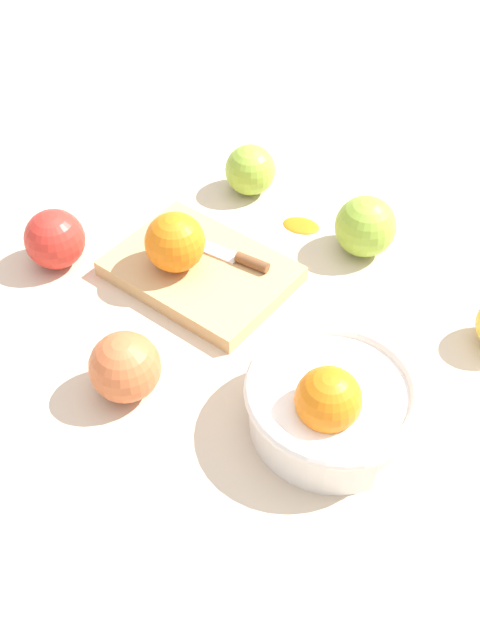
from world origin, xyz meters
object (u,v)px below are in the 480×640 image
(apple_front_right, at_px, (250,170))
(apple_back_center, at_px, (125,367))
(apple_front_center, at_px, (365,226))
(apple_back_right, at_px, (55,239))
(cutting_board, at_px, (201,271))
(knife, at_px, (230,255))
(bowl, at_px, (333,402))
(orange_on_board, at_px, (175,242))

(apple_front_right, relative_size, apple_back_center, 0.90)
(apple_front_center, bearing_deg, apple_back_right, 47.81)
(cutting_board, xyz_separation_m, knife, (-0.02, -0.04, 0.02))
(apple_back_right, relative_size, apple_front_center, 0.97)
(apple_back_right, bearing_deg, bowl, -173.63)
(bowl, distance_m, orange_on_board, 0.30)
(cutting_board, height_order, apple_front_right, apple_front_right)
(bowl, height_order, apple_front_right, bowl)
(cutting_board, relative_size, orange_on_board, 2.92)
(cutting_board, height_order, knife, knife)
(bowl, distance_m, knife, 0.27)
(apple_back_right, bearing_deg, apple_back_center, 162.07)
(apple_back_center, bearing_deg, bowl, -147.89)
(apple_front_right, height_order, apple_front_center, apple_front_center)
(apple_back_center, bearing_deg, apple_front_right, -66.48)
(apple_back_right, bearing_deg, orange_on_board, -146.43)
(orange_on_board, relative_size, knife, 0.50)
(bowl, distance_m, apple_front_center, 0.30)
(apple_back_center, relative_size, apple_front_center, 0.99)
(orange_on_board, bearing_deg, bowl, 171.91)
(cutting_board, bearing_deg, orange_on_board, 44.30)
(apple_front_center, bearing_deg, orange_on_board, 56.88)
(cutting_board, distance_m, knife, 0.04)
(cutting_board, relative_size, apple_back_center, 2.77)
(bowl, height_order, apple_back_center, bowl)
(orange_on_board, bearing_deg, apple_front_right, -72.98)
(knife, height_order, apple_front_center, apple_front_center)
(bowl, relative_size, apple_front_right, 2.66)
(bowl, distance_m, cutting_board, 0.28)
(cutting_board, xyz_separation_m, apple_back_right, (0.16, 0.11, 0.03))
(apple_front_right, bearing_deg, apple_back_center, 113.52)
(apple_front_center, bearing_deg, bowl, 121.49)
(knife, xyz_separation_m, apple_front_right, (0.10, -0.14, 0.01))
(apple_front_right, distance_m, apple_front_center, 0.20)
(bowl, xyz_separation_m, apple_front_center, (0.15, -0.25, -0.00))
(apple_back_center, height_order, apple_front_center, same)
(apple_back_center, bearing_deg, orange_on_board, -59.38)
(orange_on_board, xyz_separation_m, apple_back_right, (0.13, 0.09, -0.02))
(bowl, height_order, orange_on_board, bowl)
(orange_on_board, xyz_separation_m, apple_front_right, (0.06, -0.20, -0.02))
(cutting_board, xyz_separation_m, orange_on_board, (0.02, 0.02, 0.05))
(bowl, distance_m, apple_back_center, 0.23)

